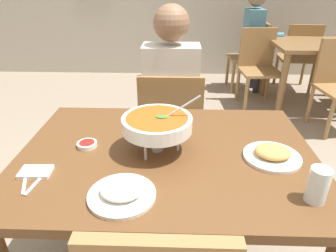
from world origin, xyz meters
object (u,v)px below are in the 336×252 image
at_px(chair_diner_main, 171,126).
at_px(dining_table_far, 316,55).
at_px(dining_table_main, 167,171).
at_px(diner_main, 171,92).
at_px(rice_plate, 122,192).
at_px(chair_bg_right, 258,63).
at_px(chair_bg_left, 253,52).
at_px(curry_bowl, 157,124).
at_px(drink_glass, 318,187).
at_px(patron_bg_left, 255,35).
at_px(appetizer_plate, 272,154).
at_px(sauce_dish, 87,144).
at_px(chair_bg_corner, 299,54).

bearing_deg(chair_diner_main, dining_table_far, 44.85).
height_order(dining_table_main, diner_main, diner_main).
bearing_deg(chair_diner_main, rice_plate, -97.87).
bearing_deg(chair_bg_right, chair_bg_left, 83.91).
distance_m(curry_bowl, drink_glass, 0.65).
height_order(chair_bg_right, patron_bg_left, patron_bg_left).
xyz_separation_m(rice_plate, appetizer_plate, (0.59, 0.27, 0.00)).
xyz_separation_m(rice_plate, sauce_dish, (-0.22, 0.34, -0.01)).
xyz_separation_m(sauce_dish, patron_bg_left, (1.40, 2.88, -0.03)).
xyz_separation_m(drink_glass, chair_bg_corner, (1.11, 3.19, -0.31)).
xyz_separation_m(chair_diner_main, dining_table_far, (1.63, 1.62, 0.12)).
relative_size(chair_diner_main, rice_plate, 3.75).
xyz_separation_m(sauce_dish, chair_bg_left, (1.42, 2.93, -0.27)).
xyz_separation_m(rice_plate, patron_bg_left, (1.19, 3.21, -0.04)).
bearing_deg(chair_bg_left, patron_bg_left, -102.69).
distance_m(curry_bowl, rice_plate, 0.35).
distance_m(dining_table_main, appetizer_plate, 0.47).
height_order(sauce_dish, chair_bg_right, chair_bg_right).
bearing_deg(appetizer_plate, patron_bg_left, 78.61).
distance_m(dining_table_far, chair_bg_right, 0.64).
xyz_separation_m(appetizer_plate, sauce_dish, (-0.81, 0.07, -0.01)).
bearing_deg(drink_glass, rice_plate, -179.57).
distance_m(rice_plate, drink_glass, 0.67).
relative_size(chair_bg_right, patron_bg_left, 0.69).
bearing_deg(dining_table_main, chair_bg_left, 70.43).
bearing_deg(drink_glass, chair_bg_left, 80.74).
relative_size(rice_plate, sauce_dish, 2.67).
distance_m(dining_table_main, dining_table_far, 2.88).
bearing_deg(diner_main, chair_diner_main, -90.00).
height_order(chair_diner_main, diner_main, diner_main).
distance_m(diner_main, sauce_dish, 0.84).
bearing_deg(dining_table_main, curry_bowl, 164.13).
height_order(sauce_dish, patron_bg_left, patron_bg_left).
distance_m(appetizer_plate, chair_bg_right, 2.53).
distance_m(sauce_dish, dining_table_far, 3.07).
height_order(drink_glass, chair_bg_right, chair_bg_right).
height_order(rice_plate, sauce_dish, rice_plate).
bearing_deg(chair_bg_right, sauce_dish, -119.61).
distance_m(curry_bowl, chair_bg_left, 3.17).
xyz_separation_m(chair_diner_main, patron_bg_left, (1.04, 2.16, 0.24)).
xyz_separation_m(chair_bg_left, patron_bg_left, (-0.01, -0.05, 0.24)).
xyz_separation_m(dining_table_main, chair_bg_left, (1.05, 2.96, -0.15)).
relative_size(appetizer_plate, patron_bg_left, 0.18).
distance_m(diner_main, patron_bg_left, 2.37).
distance_m(appetizer_plate, chair_bg_left, 3.07).
bearing_deg(chair_bg_right, dining_table_main, -112.35).
distance_m(drink_glass, chair_bg_corner, 3.39).
height_order(chair_diner_main, chair_bg_right, same).
bearing_deg(dining_table_far, dining_table_main, -124.47).
distance_m(drink_glass, chair_bg_right, 2.78).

